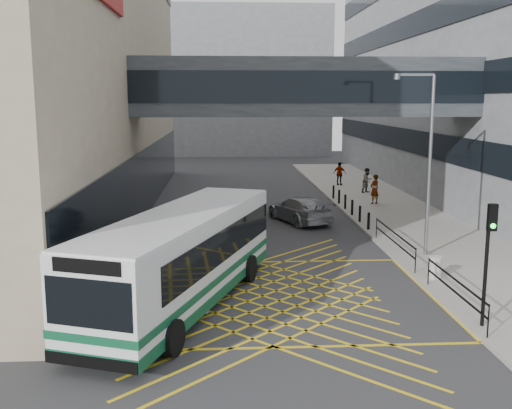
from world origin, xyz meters
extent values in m
plane|color=#333335|center=(0.00, 0.00, 0.00)|extent=(120.00, 120.00, 0.00)
cube|color=black|center=(-5.96, 16.00, 2.00)|extent=(0.10, 41.50, 4.00)
cube|color=black|center=(11.96, 24.00, 4.00)|extent=(0.10, 43.50, 1.60)
cube|color=black|center=(11.96, 24.00, 8.00)|extent=(0.10, 43.50, 1.60)
cube|color=black|center=(11.96, 24.00, 12.00)|extent=(0.10, 43.50, 1.60)
cube|color=slate|center=(-2.00, 60.00, 9.00)|extent=(28.00, 16.00, 18.00)
cube|color=#33383D|center=(3.00, 12.00, 7.50)|extent=(20.00, 4.00, 3.00)
cube|color=black|center=(3.00, 9.98, 7.50)|extent=(19.50, 0.06, 1.60)
cube|color=black|center=(3.00, 14.02, 7.50)|extent=(19.50, 0.06, 1.60)
cube|color=gray|center=(9.00, 15.00, 0.08)|extent=(6.00, 54.00, 0.16)
cube|color=gold|center=(0.00, 0.00, 0.00)|extent=(12.00, 9.00, 0.01)
cube|color=silver|center=(-2.72, -0.93, 1.76)|extent=(6.29, 11.58, 2.79)
cube|color=#0E4A2D|center=(-2.72, -0.93, 0.54)|extent=(6.34, 11.63, 0.35)
cube|color=#0E4A2D|center=(-2.72, -0.93, 1.09)|extent=(6.36, 11.64, 0.23)
cube|color=black|center=(-2.51, -0.35, 2.12)|extent=(5.85, 10.23, 1.09)
cube|color=black|center=(-4.64, -6.26, 2.02)|extent=(2.27, 0.88, 1.24)
cube|color=black|center=(-4.65, -6.28, 2.95)|extent=(1.77, 0.69, 0.36)
cube|color=silver|center=(-2.72, -0.93, 3.16)|extent=(6.23, 11.47, 0.10)
cube|color=black|center=(-4.65, -6.28, 0.52)|extent=(2.47, 0.97, 0.31)
cube|color=black|center=(-0.79, 4.42, 0.52)|extent=(2.47, 0.97, 0.31)
cylinder|color=black|center=(-5.20, -3.99, 0.52)|extent=(0.62, 1.07, 1.03)
cylinder|color=black|center=(-2.75, -4.87, 0.52)|extent=(0.62, 1.07, 1.03)
cylinder|color=black|center=(-2.82, 2.62, 0.52)|extent=(0.62, 1.07, 1.03)
cylinder|color=black|center=(-0.37, 1.74, 0.52)|extent=(0.62, 1.07, 1.03)
imported|color=silver|center=(-2.76, -0.55, 0.65)|extent=(2.34, 4.33, 1.31)
imported|color=black|center=(-1.80, 10.61, 0.71)|extent=(2.11, 4.63, 1.41)
imported|color=gray|center=(2.97, 12.85, 0.77)|extent=(3.74, 5.39, 1.55)
cylinder|color=black|center=(6.40, -3.58, 1.75)|extent=(0.11, 0.11, 3.18)
cube|color=black|center=(6.39, -3.79, 3.53)|extent=(0.26, 0.17, 0.79)
sphere|color=#19E533|center=(6.39, -3.88, 3.29)|extent=(0.15, 0.15, 0.15)
cylinder|color=slate|center=(7.48, 4.71, 4.03)|extent=(0.16, 0.16, 7.74)
cube|color=slate|center=(6.71, 4.74, 7.90)|extent=(1.55, 0.17, 0.10)
cylinder|color=slate|center=(5.94, 4.78, 7.82)|extent=(0.28, 0.28, 0.24)
cylinder|color=#ADA89E|center=(6.66, 1.24, 0.59)|extent=(0.49, 0.49, 0.85)
cube|color=black|center=(6.15, -2.00, 1.11)|extent=(0.05, 5.00, 0.05)
cube|color=black|center=(6.15, -2.00, 0.71)|extent=(0.05, 5.00, 0.05)
cube|color=black|center=(6.15, 5.00, 1.11)|extent=(0.05, 6.00, 0.05)
cube|color=black|center=(6.15, 5.00, 0.71)|extent=(0.05, 6.00, 0.05)
cylinder|color=black|center=(6.15, -4.50, 0.66)|extent=(0.04, 0.04, 1.00)
cylinder|color=black|center=(6.15, 0.50, 0.66)|extent=(0.04, 0.04, 1.00)
cylinder|color=black|center=(6.15, 2.00, 0.66)|extent=(0.04, 0.04, 1.00)
cylinder|color=black|center=(6.15, 8.00, 0.66)|extent=(0.04, 0.04, 1.00)
cylinder|color=black|center=(6.25, 10.00, 0.61)|extent=(0.14, 0.14, 0.90)
cylinder|color=black|center=(6.25, 12.00, 0.61)|extent=(0.14, 0.14, 0.90)
cylinder|color=black|center=(6.25, 14.00, 0.61)|extent=(0.14, 0.14, 0.90)
cylinder|color=black|center=(6.25, 16.00, 0.61)|extent=(0.14, 0.14, 0.90)
cylinder|color=black|center=(6.25, 18.00, 0.61)|extent=(0.14, 0.14, 0.90)
cylinder|color=black|center=(6.25, 20.00, 0.61)|extent=(0.14, 0.14, 0.90)
imported|color=gray|center=(8.51, 17.67, 1.11)|extent=(0.93, 0.86, 1.91)
imported|color=gray|center=(9.19, 22.44, 1.05)|extent=(1.00, 0.91, 1.78)
imported|color=gray|center=(7.92, 26.38, 1.07)|extent=(1.18, 1.00, 1.82)
camera|label=1|loc=(-1.38, -20.30, 6.88)|focal=42.00mm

